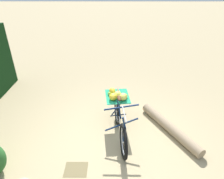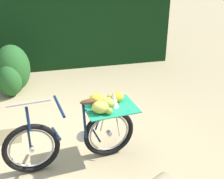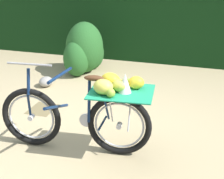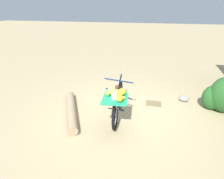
{
  "view_description": "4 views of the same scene",
  "coord_description": "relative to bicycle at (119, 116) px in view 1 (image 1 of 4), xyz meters",
  "views": [
    {
      "loc": [
        -0.09,
        3.34,
        3.23
      ],
      "look_at": [
        -0.07,
        -0.86,
        0.88
      ],
      "focal_mm": 32.26,
      "sensor_mm": 36.0,
      "label": 1
    },
    {
      "loc": [
        -3.43,
        0.06,
        2.62
      ],
      "look_at": [
        -0.07,
        -0.77,
        0.97
      ],
      "focal_mm": 45.62,
      "sensor_mm": 36.0,
      "label": 2
    },
    {
      "loc": [
        -3.36,
        -1.58,
        2.13
      ],
      "look_at": [
        -0.17,
        -0.6,
        0.77
      ],
      "focal_mm": 53.27,
      "sensor_mm": 36.0,
      "label": 3
    },
    {
      "loc": [
        0.61,
        -4.24,
        2.58
      ],
      "look_at": [
        -0.31,
        -0.57,
        0.91
      ],
      "focal_mm": 30.07,
      "sensor_mm": 36.0,
      "label": 4
    }
  ],
  "objects": [
    {
      "name": "leaf_litter_patch",
      "position": [
        0.85,
        1.04,
        -0.5
      ],
      "size": [
        0.44,
        0.36,
        0.01
      ],
      "primitive_type": "cube",
      "color": "olive",
      "rests_on": "ground_plane"
    },
    {
      "name": "fallen_log",
      "position": [
        -1.21,
        -0.08,
        -0.39
      ],
      "size": [
        1.08,
        1.79,
        0.23
      ],
      "primitive_type": "cylinder",
      "rotation": [
        0.0,
        1.57,
        -1.09
      ],
      "color": "#9E8466",
      "rests_on": "ground_plane"
    },
    {
      "name": "bicycle",
      "position": [
        0.0,
        0.0,
        0.0
      ],
      "size": [
        0.73,
        1.8,
        1.03
      ],
      "rotation": [
        0.0,
        0.0,
        1.67
      ],
      "color": "black",
      "rests_on": "ground_plane"
    },
    {
      "name": "ground_plane",
      "position": [
        0.24,
        0.31,
        -0.51
      ],
      "size": [
        60.0,
        60.0,
        0.0
      ],
      "primitive_type": "plane",
      "color": "tan"
    }
  ]
}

